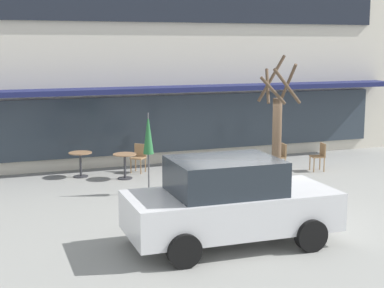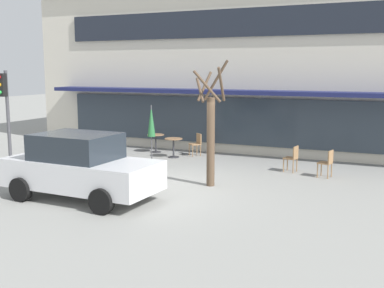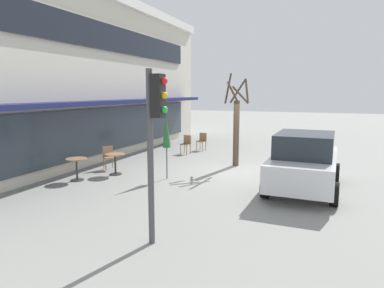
{
  "view_description": "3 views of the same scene",
  "coord_description": "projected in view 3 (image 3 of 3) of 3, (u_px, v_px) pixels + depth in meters",
  "views": [
    {
      "loc": [
        -6.29,
        -12.63,
        3.97
      ],
      "look_at": [
        -0.42,
        2.69,
        1.2
      ],
      "focal_mm": 55.0,
      "sensor_mm": 36.0,
      "label": 1
    },
    {
      "loc": [
        6.39,
        -12.46,
        3.45
      ],
      "look_at": [
        -0.47,
        2.57,
        0.86
      ],
      "focal_mm": 45.0,
      "sensor_mm": 36.0,
      "label": 2
    },
    {
      "loc": [
        -12.23,
        -2.87,
        2.98
      ],
      "look_at": [
        0.72,
        2.27,
        0.84
      ],
      "focal_mm": 32.0,
      "sensor_mm": 36.0,
      "label": 3
    }
  ],
  "objects": [
    {
      "name": "cafe_table_near_wall",
      "position": [
        77.0,
        165.0,
        11.52
      ],
      "size": [
        0.7,
        0.7,
        0.76
      ],
      "color": "#333338",
      "rests_on": "ground"
    },
    {
      "name": "cafe_chair_0",
      "position": [
        109.0,
        156.0,
        13.22
      ],
      "size": [
        0.56,
        0.56,
        0.89
      ],
      "color": "#9E754C",
      "rests_on": "ground"
    },
    {
      "name": "cafe_table_streetside",
      "position": [
        115.0,
        161.0,
        12.35
      ],
      "size": [
        0.7,
        0.7,
        0.76
      ],
      "color": "#333338",
      "rests_on": "ground"
    },
    {
      "name": "building_facade",
      "position": [
        32.0,
        77.0,
        15.82
      ],
      "size": [
        19.8,
        9.1,
        7.29
      ],
      "color": "beige",
      "rests_on": "ground"
    },
    {
      "name": "street_tree",
      "position": [
        236.0,
        126.0,
        13.66
      ],
      "size": [
        0.97,
        0.92,
        3.72
      ],
      "color": "brown",
      "rests_on": "ground"
    },
    {
      "name": "patio_umbrella_green_folded",
      "position": [
        166.0,
        132.0,
        11.58
      ],
      "size": [
        0.28,
        0.28,
        2.2
      ],
      "color": "#4C4C51",
      "rests_on": "ground"
    },
    {
      "name": "ground_plane",
      "position": [
        241.0,
        172.0,
        12.74
      ],
      "size": [
        80.0,
        80.0,
        0.0
      ],
      "primitive_type": "plane",
      "color": "gray"
    },
    {
      "name": "traffic_light_pole",
      "position": [
        155.0,
        128.0,
        6.42
      ],
      "size": [
        0.26,
        0.44,
        3.4
      ],
      "color": "#47474C",
      "rests_on": "ground"
    },
    {
      "name": "parked_sedan",
      "position": [
        304.0,
        162.0,
        10.37
      ],
      "size": [
        4.25,
        2.11,
        1.76
      ],
      "color": "silver",
      "rests_on": "ground"
    },
    {
      "name": "cafe_chair_1",
      "position": [
        202.0,
        140.0,
        17.51
      ],
      "size": [
        0.47,
        0.47,
        0.89
      ],
      "color": "#9E754C",
      "rests_on": "ground"
    },
    {
      "name": "cafe_chair_2",
      "position": [
        186.0,
        143.0,
        16.54
      ],
      "size": [
        0.46,
        0.46,
        0.89
      ],
      "color": "#9E754C",
      "rests_on": "ground"
    }
  ]
}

